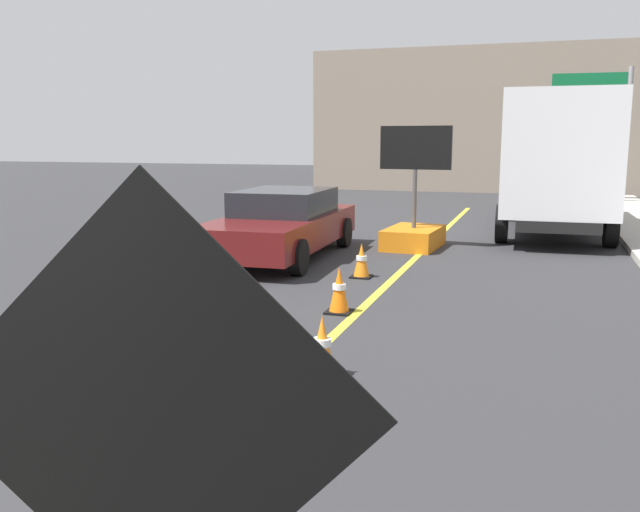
% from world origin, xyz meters
% --- Properties ---
extents(lane_center_stripe, '(0.14, 36.00, 0.01)m').
position_xyz_m(lane_center_stripe, '(0.00, 6.00, 0.00)').
color(lane_center_stripe, yellow).
rests_on(lane_center_stripe, ground).
extents(roadwork_sign, '(1.60, 0.38, 2.33)m').
position_xyz_m(roadwork_sign, '(1.15, 1.61, 1.47)').
color(roadwork_sign, '#593819').
rests_on(roadwork_sign, ground).
extents(arrow_board_trailer, '(1.60, 1.88, 2.70)m').
position_xyz_m(arrow_board_trailer, '(-0.28, 14.66, 0.48)').
color(arrow_board_trailer, orange).
rests_on(arrow_board_trailer, ground).
extents(box_truck, '(2.77, 7.36, 3.48)m').
position_xyz_m(box_truck, '(2.71, 17.98, 1.87)').
color(box_truck, black).
rests_on(box_truck, ground).
extents(pickup_car, '(2.20, 5.20, 1.38)m').
position_xyz_m(pickup_car, '(-2.66, 12.61, 0.70)').
color(pickup_car, '#591414').
rests_on(pickup_car, ground).
extents(highway_guide_sign, '(2.79, 0.26, 5.00)m').
position_xyz_m(highway_guide_sign, '(4.51, 26.99, 3.42)').
color(highway_guide_sign, gray).
rests_on(highway_guide_sign, ground).
extents(far_building_block, '(18.43, 7.88, 6.52)m').
position_xyz_m(far_building_block, '(1.04, 35.07, 3.26)').
color(far_building_block, gray).
rests_on(far_building_block, ground).
extents(traffic_cone_near_sign, '(0.36, 0.36, 0.70)m').
position_xyz_m(traffic_cone_near_sign, '(0.52, 3.67, 0.34)').
color(traffic_cone_near_sign, black).
rests_on(traffic_cone_near_sign, ground).
extents(traffic_cone_mid_lane, '(0.36, 0.36, 0.65)m').
position_xyz_m(traffic_cone_mid_lane, '(0.32, 6.05, 0.32)').
color(traffic_cone_mid_lane, black).
rests_on(traffic_cone_mid_lane, ground).
extents(traffic_cone_far_lane, '(0.36, 0.36, 0.66)m').
position_xyz_m(traffic_cone_far_lane, '(-0.25, 8.59, 0.33)').
color(traffic_cone_far_lane, black).
rests_on(traffic_cone_far_lane, ground).
extents(traffic_cone_curbside, '(0.36, 0.36, 0.61)m').
position_xyz_m(traffic_cone_curbside, '(-0.56, 11.07, 0.30)').
color(traffic_cone_curbside, black).
rests_on(traffic_cone_curbside, ground).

